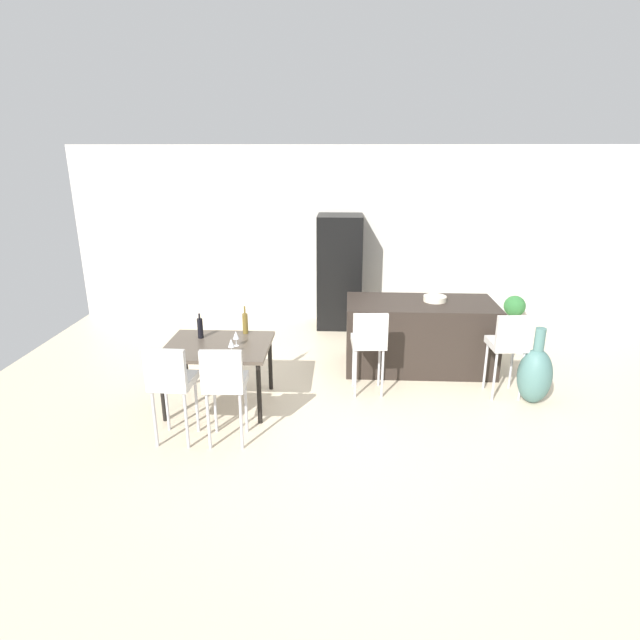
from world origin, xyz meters
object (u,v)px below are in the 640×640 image
wine_bottle_end (245,323)px  kitchen_island (419,335)px  bar_chair_middle (509,342)px  dining_chair_far (224,380)px  dining_table (218,350)px  fruit_bowl (435,299)px  bar_chair_left (369,340)px  wine_glass_left (231,343)px  floor_vase (535,375)px  wine_glass_middle (236,335)px  wine_bottle_inner (200,328)px  dining_chair_near (171,379)px  refrigerator (340,272)px  potted_plant (514,310)px

wine_bottle_end → kitchen_island: bearing=20.5°
bar_chair_middle → dining_chair_far: bearing=-158.7°
dining_table → fruit_bowl: 2.91m
bar_chair_left → wine_glass_left: bearing=-157.1°
dining_chair_far → fruit_bowl: 3.16m
wine_bottle_end → floor_vase: wine_bottle_end is taller
dining_table → wine_bottle_end: (0.25, 0.39, 0.20)m
dining_chair_far → wine_glass_middle: 0.83m
dining_chair_far → wine_bottle_inner: 1.18m
wine_glass_left → wine_glass_middle: size_ratio=1.00×
dining_chair_near → fruit_bowl: dining_chair_near is taller
dining_chair_far → floor_vase: (3.37, 1.07, -0.35)m
dining_chair_near → wine_glass_middle: bearing=59.1°
dining_chair_near → wine_bottle_end: (0.51, 1.23, 0.17)m
dining_table → dining_chair_far: dining_chair_far is taller
bar_chair_middle → refrigerator: size_ratio=0.57×
fruit_bowl → floor_vase: size_ratio=0.33×
kitchen_island → dining_table: size_ratio=1.66×
bar_chair_middle → fruit_bowl: bearing=128.9°
wine_bottle_end → refrigerator: 2.76m
bar_chair_left → wine_glass_middle: bearing=-165.6°
wine_glass_left → floor_vase: (3.42, 0.51, -0.52)m
floor_vase → potted_plant: size_ratio=1.67×
bar_chair_left → dining_table: size_ratio=0.90×
bar_chair_left → fruit_bowl: 1.30m
dining_chair_near → bar_chair_left: bearing=31.2°
wine_bottle_inner → wine_bottle_end: size_ratio=0.88×
dining_chair_far → wine_glass_middle: (-0.05, 0.81, 0.17)m
dining_chair_near → refrigerator: size_ratio=0.57×
dining_table → wine_glass_middle: 0.29m
dining_chair_near → wine_glass_middle: size_ratio=6.03×
dining_table → dining_chair_far: 0.88m
dining_chair_far → wine_bottle_inner: size_ratio=3.53×
kitchen_island → wine_bottle_end: size_ratio=5.77×
wine_bottle_inner → wine_glass_left: 0.67m
dining_table → wine_bottle_end: wine_bottle_end is taller
fruit_bowl → potted_plant: (1.61, 1.65, -0.64)m
bar_chair_middle → refrigerator: 3.26m
wine_bottle_end → wine_glass_middle: bearing=-93.6°
wine_glass_middle → bar_chair_left: bearing=14.4°
bar_chair_left → wine_bottle_inner: size_ratio=3.53×
bar_chair_left → wine_bottle_end: size_ratio=3.11×
wine_glass_middle → potted_plant: 4.99m
bar_chair_left → dining_chair_far: bearing=-140.5°
dining_table → dining_chair_near: dining_chair_near is taller
kitchen_island → fruit_bowl: size_ratio=6.50×
bar_chair_left → dining_chair_far: (-1.45, -1.20, 0.00)m
wine_bottle_inner → potted_plant: size_ratio=0.54×
wine_bottle_end → wine_bottle_inner: bearing=-159.8°
wine_bottle_inner → refrigerator: size_ratio=0.16×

